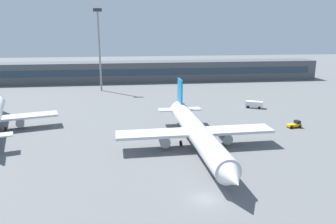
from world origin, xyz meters
TOP-DOWN VIEW (x-y plane):
  - ground_plane at (0.00, 40.00)m, footprint 400.00×400.00m
  - terminal_building at (0.00, 109.47)m, footprint 155.86×12.13m
  - airplane_near at (3.05, 20.43)m, footprint 33.14×47.62m
  - baggage_tug_yellow at (30.70, 32.19)m, footprint 3.79×2.28m
  - service_van_white at (28.26, 53.19)m, footprint 5.54×4.18m
  - floodlight_tower_west at (-20.86, 88.40)m, footprint 3.20×0.80m

SIDE VIEW (x-z plane):
  - ground_plane at x=0.00m, z-range 0.00..0.00m
  - baggage_tug_yellow at x=30.70m, z-range -0.08..1.67m
  - service_van_white at x=28.26m, z-range 0.07..2.15m
  - airplane_near at x=3.05m, z-range -2.30..9.47m
  - terminal_building at x=0.00m, z-range 0.00..9.00m
  - floodlight_tower_west at x=-20.86m, z-range 2.10..33.28m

